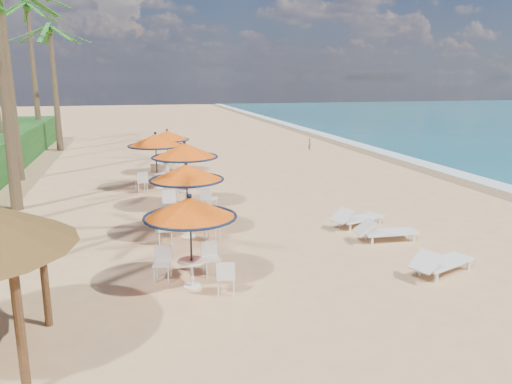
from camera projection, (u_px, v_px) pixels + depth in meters
ground at (393, 262)px, 13.03m from camera, size 160.00×160.00×0.00m
foam_strip at (461, 175)px, 24.70m from camera, size 1.20×140.00×0.04m
wetsand_band at (445, 176)px, 24.49m from camera, size 1.40×140.00×0.02m
station_0 at (192, 219)px, 11.18m from camera, size 2.12×2.12×2.21m
station_1 at (185, 182)px, 14.74m from camera, size 2.23×2.23×2.32m
station_2 at (185, 159)px, 18.00m from camera, size 2.41×2.41×2.52m
station_3 at (155, 147)px, 21.27m from camera, size 2.38×2.41×2.48m
station_4 at (168, 141)px, 24.78m from camera, size 2.16×2.16×2.25m
lounger_near at (440, 262)px, 12.14m from camera, size 1.98×1.26×0.68m
lounger_mid at (384, 231)px, 14.63m from camera, size 1.88×0.68×0.67m
lounger_far at (356, 218)px, 16.03m from camera, size 1.95×1.15×0.67m
palm_6 at (51, 38)px, 31.39m from camera, size 5.00×5.00×7.90m
palm_7 at (28, 16)px, 33.82m from camera, size 5.00×5.00×9.61m
person at (310, 144)px, 33.12m from camera, size 0.23×0.33×0.86m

